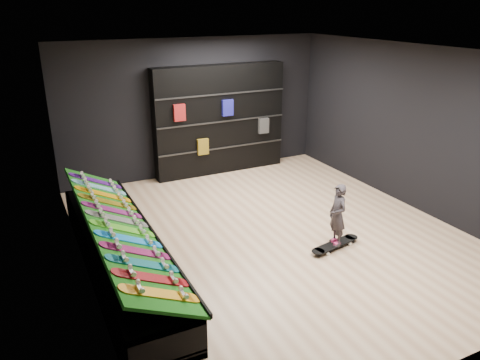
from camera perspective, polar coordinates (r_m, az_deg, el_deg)
name	(u,v)px	position (r m, az deg, el deg)	size (l,w,h in m)	color
floor	(272,234)	(7.99, 3.88, -6.61)	(6.00, 7.00, 0.01)	#D4B28F
ceiling	(277,52)	(7.13, 4.48, 15.33)	(6.00, 7.00, 0.01)	white
wall_back	(194,108)	(10.49, -5.59, 8.76)	(6.00, 0.02, 3.00)	black
wall_front	(458,246)	(4.95, 25.08, -7.34)	(6.00, 0.02, 3.00)	black
wall_left	(76,179)	(6.51, -19.32, 0.10)	(0.02, 7.00, 3.00)	black
wall_right	(415,128)	(9.26, 20.52, 5.91)	(0.02, 7.00, 3.00)	black
display_rack	(119,255)	(7.08, -14.49, -8.82)	(0.90, 4.50, 0.50)	black
turf_ramp	(120,226)	(6.88, -14.42, -5.40)	(1.00, 4.50, 0.04)	#0F530D
back_shelving	(220,120)	(10.59, -2.51, 7.35)	(3.03, 0.35, 2.43)	black
floor_skateboard	(335,246)	(7.68, 11.51, -7.88)	(0.98, 0.22, 0.09)	black
child	(337,226)	(7.52, 11.70, -5.55)	(0.23, 0.16, 0.60)	black
display_board_0	(161,294)	(5.25, -9.64, -13.49)	(0.98, 0.22, 0.09)	orange
display_board_1	(152,278)	(5.53, -10.71, -11.63)	(0.98, 0.22, 0.09)	red
display_board_2	(144,264)	(5.82, -11.67, -9.95)	(0.98, 0.22, 0.09)	#0C8C99
display_board_3	(136,251)	(6.11, -12.53, -8.42)	(0.98, 0.22, 0.09)	#E5198C
display_board_4	(130,239)	(6.41, -13.31, -7.03)	(0.98, 0.22, 0.09)	blue
display_board_5	(124,229)	(6.72, -14.01, -5.77)	(0.98, 0.22, 0.09)	green
display_board_6	(118,219)	(7.02, -14.65, -4.61)	(0.98, 0.22, 0.09)	black
display_board_7	(113,210)	(7.33, -15.23, -3.56)	(0.98, 0.22, 0.09)	#2626BF
display_board_8	(108,202)	(7.65, -15.77, -2.58)	(0.98, 0.22, 0.09)	yellow
display_board_9	(104,194)	(7.96, -16.26, -1.69)	(0.98, 0.22, 0.09)	yellow
display_board_10	(100,187)	(8.28, -16.71, -0.86)	(0.98, 0.22, 0.09)	#0CB2E5
display_board_11	(96,181)	(8.60, -17.13, -0.10)	(0.98, 0.22, 0.09)	purple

